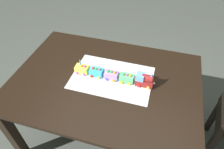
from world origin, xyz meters
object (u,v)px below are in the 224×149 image
Objects in this scene: birthday_candle at (80,62)px; cake_car_tanker_turquoise at (96,72)px; cake_car_gondola_lavender at (111,75)px; cake_locomotive at (144,80)px; cake_car_hopper_lemon at (82,69)px; cake_car_caboose_mint_green at (127,78)px; dining_table at (105,89)px.

cake_car_tanker_turquoise is at bearing -180.00° from birthday_candle.
cake_locomotive is at bearing 180.00° from cake_car_gondola_lavender.
cake_car_hopper_lemon is (0.48, -0.00, -0.02)m from cake_locomotive.
birthday_candle is at bearing -0.00° from cake_locomotive.
birthday_candle reaches higher than cake_car_gondola_lavender.
cake_car_caboose_mint_green is (0.13, -0.00, -0.02)m from cake_locomotive.
dining_table is at bearing 171.53° from cake_car_hopper_lemon.
cake_car_gondola_lavender is (-0.04, -0.03, 0.14)m from dining_table.
cake_locomotive reaches higher than cake_car_hopper_lemon.
cake_locomotive is 0.25m from cake_car_gondola_lavender.
cake_car_tanker_turquoise and cake_car_hopper_lemon have the same top height.
birthday_candle is (0.01, 0.00, 0.07)m from cake_car_hopper_lemon.
cake_locomotive reaches higher than cake_car_gondola_lavender.
dining_table is 0.21m from cake_car_caboose_mint_green.
cake_car_tanker_turquoise is at bearing 180.00° from cake_car_hopper_lemon.
cake_car_caboose_mint_green is 0.24m from cake_car_tanker_turquoise.
cake_locomotive is 0.49m from birthday_candle.
dining_table is 14.00× the size of cake_car_tanker_turquoise.
cake_locomotive reaches higher than cake_car_tanker_turquoise.
cake_car_tanker_turquoise is 0.12m from cake_car_hopper_lemon.
cake_car_tanker_turquoise is 1.89× the size of birthday_candle.
cake_car_caboose_mint_green is at bearing 180.00° from cake_car_gondola_lavender.
dining_table is 0.16m from cake_car_tanker_turquoise.
cake_car_hopper_lemon is at bearing -0.00° from cake_locomotive.
cake_car_hopper_lemon is at bearing -180.00° from birthday_candle.
cake_car_tanker_turquoise is (0.24, 0.00, 0.00)m from cake_car_caboose_mint_green.
cake_locomotive is at bearing -174.22° from dining_table.
cake_car_tanker_turquoise is at bearing -20.50° from dining_table.
cake_car_gondola_lavender is 0.24m from cake_car_hopper_lemon.
cake_car_gondola_lavender is (0.12, 0.00, 0.00)m from cake_car_caboose_mint_green.
dining_table is 14.00× the size of cake_car_caboose_mint_green.
birthday_candle reaches higher than cake_locomotive.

